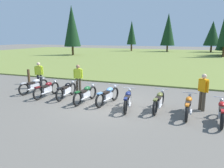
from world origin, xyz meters
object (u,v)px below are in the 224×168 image
Objects in this scene: motorcycle_silver at (34,85)px; motorcycle_black at (67,90)px; motorcycle_navy at (128,100)px; motorcycle_orange at (188,106)px; motorcycle_maroon at (47,89)px; rider_near_row_end at (78,77)px; trail_marker_post at (29,77)px; motorcycle_red at (222,112)px; rider_in_hivis_vest at (39,74)px; rider_checking_bike at (203,90)px; motorcycle_british_green at (86,94)px; motorcycle_olive at (159,101)px; motorcycle_sky_blue at (108,95)px.

motorcycle_black is (2.41, -0.30, 0.00)m from motorcycle_silver.
motorcycle_navy is 2.61m from motorcycle_orange.
motorcycle_maroon is (1.27, -0.49, 0.00)m from motorcycle_silver.
trail_marker_post is at bearing 167.65° from rider_near_row_end.
motorcycle_red is at bearing -14.70° from trail_marker_post.
rider_in_hivis_vest is (-9.12, 2.03, 0.51)m from motorcycle_orange.
rider_checking_bike is at bearing 3.66° from motorcycle_maroon.
rider_near_row_end is at bearing 129.07° from motorcycle_british_green.
motorcycle_maroon is 4.05m from trail_marker_post.
motorcycle_olive is (3.65, 0.04, 0.00)m from motorcycle_british_green.
motorcycle_olive is at bearing -14.89° from trail_marker_post.
motorcycle_sky_blue is 5.63m from rider_in_hivis_vest.
motorcycle_silver is 6.10m from motorcycle_navy.
rider_checking_bike is at bearing -9.38° from trail_marker_post.
motorcycle_sky_blue is at bearing -0.46° from motorcycle_maroon.
rider_checking_bike is at bearing -6.36° from rider_in_hivis_vest.
trail_marker_post reaches higher than motorcycle_red.
motorcycle_red is 1.51m from rider_checking_bike.
motorcycle_british_green is 6.30m from trail_marker_post.
motorcycle_silver and motorcycle_black have the same top height.
motorcycle_black is 3.68m from motorcycle_navy.
rider_near_row_end is (2.48, 0.88, 0.51)m from motorcycle_silver.
motorcycle_sky_blue is at bearing -172.92° from rider_checking_bike.
motorcycle_navy is 2.02× the size of trail_marker_post.
motorcycle_olive is (4.98, -0.33, 0.00)m from motorcycle_black.
motorcycle_black is at bearing 176.20° from motorcycle_olive.
rider_in_hivis_vest reaches higher than trail_marker_post.
motorcycle_british_green is 3.65m from motorcycle_olive.
trail_marker_post reaches higher than motorcycle_orange.
trail_marker_post reaches higher than motorcycle_british_green.
motorcycle_sky_blue is at bearing 7.69° from motorcycle_british_green.
motorcycle_silver is 1.00× the size of motorcycle_navy.
rider_near_row_end is (-4.91, 1.52, 0.51)m from motorcycle_olive.
rider_in_hivis_vest reaches higher than motorcycle_british_green.
rider_near_row_end is at bearing 152.72° from motorcycle_navy.
motorcycle_olive is 1.29m from motorcycle_orange.
motorcycle_red is 10.61m from rider_in_hivis_vest.
rider_checking_bike is at bearing 59.68° from motorcycle_orange.
motorcycle_maroon is 6.12m from motorcycle_olive.
motorcycle_sky_blue is (2.48, -0.22, 0.00)m from motorcycle_black.
motorcycle_sky_blue and motorcycle_navy have the same top height.
rider_in_hivis_vest is at bearing 175.95° from rider_near_row_end.
motorcycle_orange is 9.36m from rider_in_hivis_vest.
motorcycle_olive is (1.36, 0.31, 0.00)m from motorcycle_navy.
motorcycle_maroon is 1.15m from motorcycle_black.
motorcycle_maroon is 2.04× the size of trail_marker_post.
motorcycle_maroon is 1.26× the size of rider_checking_bike.
motorcycle_orange is 1.26× the size of rider_near_row_end.
motorcycle_black is at bearing 172.78° from motorcycle_red.
motorcycle_black is 1.29m from rider_near_row_end.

